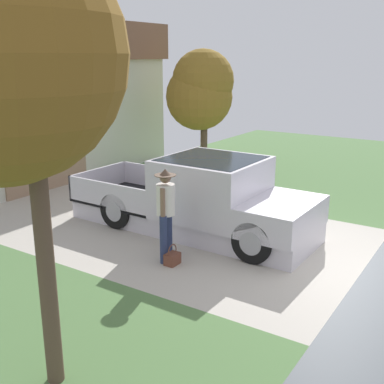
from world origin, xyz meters
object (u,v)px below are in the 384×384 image
object	(u,v)px
pickup_truck	(207,200)
person_with_hat	(166,206)
front_yard_tree	(201,91)
house_with_garage	(0,96)
handbag	(172,258)
neighbor_tree	(11,62)

from	to	relation	value
pickup_truck	person_with_hat	world-z (taller)	person_with_hat
person_with_hat	front_yard_tree	distance (m)	7.79
pickup_truck	house_with_garage	xyz separation A→B (m)	(1.56, 8.95, 1.70)
person_with_hat	handbag	bearing A→B (deg)	-141.70
handbag	front_yard_tree	size ratio (longest dim) A/B	0.10
handbag	person_with_hat	bearing A→B (deg)	58.98
house_with_garage	front_yard_tree	bearing A→B (deg)	-57.08
handbag	neighbor_tree	size ratio (longest dim) A/B	0.08
pickup_truck	neighbor_tree	size ratio (longest dim) A/B	1.11
person_with_hat	house_with_garage	bearing A→B (deg)	49.91
house_with_garage	front_yard_tree	distance (m)	6.64
person_with_hat	neighbor_tree	bearing A→B (deg)	171.99
person_with_hat	front_yard_tree	world-z (taller)	front_yard_tree
pickup_truck	handbag	bearing A→B (deg)	11.60
neighbor_tree	house_with_garage	bearing A→B (deg)	55.29
house_with_garage	neighbor_tree	bearing A→B (deg)	-124.71
pickup_truck	house_with_garage	bearing A→B (deg)	-99.12
pickup_truck	person_with_hat	bearing A→B (deg)	4.25
person_with_hat	neighbor_tree	size ratio (longest dim) A/B	0.35
front_yard_tree	neighbor_tree	xyz separation A→B (m)	(-10.44, -4.29, 1.04)
handbag	neighbor_tree	xyz separation A→B (m)	(-3.50, -0.58, 3.51)
front_yard_tree	neighbor_tree	bearing A→B (deg)	-157.65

